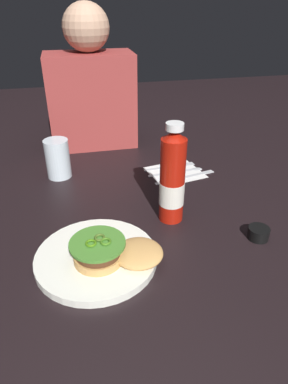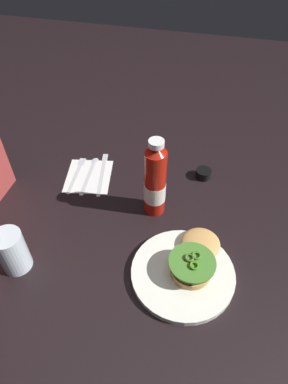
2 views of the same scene
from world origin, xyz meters
TOP-DOWN VIEW (x-y plane):
  - ground_plane at (0.00, 0.00)m, footprint 3.00×3.00m
  - dinner_plate at (-0.10, -0.15)m, footprint 0.26×0.26m
  - burger_sandwich at (-0.07, -0.17)m, footprint 0.19×0.12m
  - ketchup_bottle at (0.10, -0.03)m, footprint 0.06×0.06m
  - water_glass at (-0.18, 0.27)m, footprint 0.07×0.07m
  - condiment_cup at (0.27, -0.15)m, footprint 0.05×0.05m
  - napkin at (0.18, 0.21)m, footprint 0.18×0.17m
  - butter_knife at (0.22, 0.18)m, footprint 0.20×0.06m
  - spoon_utensil at (0.21, 0.22)m, footprint 0.18×0.03m
  - fork_utensil at (0.19, 0.26)m, footprint 0.17×0.03m
  - diner_person at (-0.04, 0.52)m, footprint 0.30×0.17m

SIDE VIEW (x-z plane):
  - ground_plane at x=0.00m, z-range 0.00..0.00m
  - napkin at x=0.18m, z-range 0.00..0.00m
  - spoon_utensil at x=0.21m, z-range 0.00..0.01m
  - fork_utensil at x=0.19m, z-range 0.00..0.01m
  - butter_knife at x=0.22m, z-range 0.00..0.01m
  - dinner_plate at x=-0.10m, z-range 0.00..0.02m
  - condiment_cup at x=0.27m, z-range 0.00..0.03m
  - burger_sandwich at x=-0.07m, z-range 0.01..0.06m
  - water_glass at x=-0.18m, z-range 0.00..0.12m
  - ketchup_bottle at x=0.10m, z-range -0.02..0.24m
  - diner_person at x=-0.04m, z-range -0.03..0.44m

